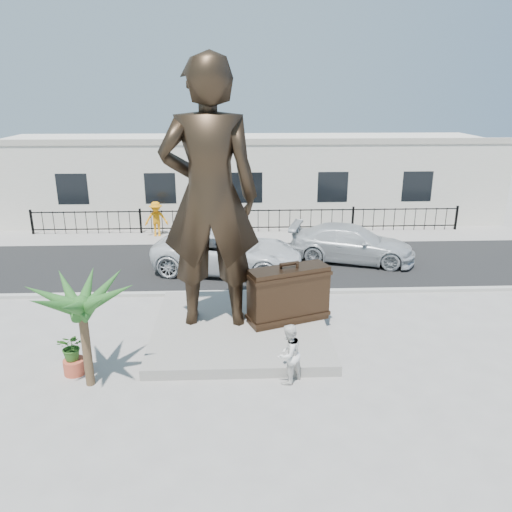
{
  "coord_description": "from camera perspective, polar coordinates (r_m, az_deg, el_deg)",
  "views": [
    {
      "loc": [
        -0.58,
        -12.26,
        7.09
      ],
      "look_at": [
        0.0,
        2.0,
        2.3
      ],
      "focal_mm": 35.0,
      "sensor_mm": 36.0,
      "label": 1
    }
  ],
  "objects": [
    {
      "name": "fence",
      "position": [
        25.89,
        -0.98,
        4.03
      ],
      "size": [
        22.0,
        0.1,
        1.2
      ],
      "primitive_type": "cube",
      "color": "black",
      "rests_on": "ground"
    },
    {
      "name": "ground",
      "position": [
        14.17,
        0.34,
        -11.46
      ],
      "size": [
        100.0,
        100.0,
        0.0
      ],
      "primitive_type": "plane",
      "color": "#9E9991",
      "rests_on": "ground"
    },
    {
      "name": "suitcase",
      "position": [
        15.22,
        3.74,
        -4.42
      ],
      "size": [
        2.56,
        1.58,
        1.72
      ],
      "primitive_type": "cube",
      "rotation": [
        0.0,
        0.0,
        0.36
      ],
      "color": "#302014",
      "rests_on": "plinth"
    },
    {
      "name": "plinth",
      "position": [
        15.41,
        -1.8,
        -8.22
      ],
      "size": [
        5.2,
        5.2,
        0.3
      ],
      "primitive_type": "cube",
      "color": "gray",
      "rests_on": "ground"
    },
    {
      "name": "curb",
      "position": [
        18.18,
        -0.32,
        -4.19
      ],
      "size": [
        40.0,
        0.25,
        0.12
      ],
      "primitive_type": "cube",
      "color": "#A5A399",
      "rests_on": "ground"
    },
    {
      "name": "street",
      "position": [
        21.47,
        -0.65,
        -0.72
      ],
      "size": [
        40.0,
        7.0,
        0.01
      ],
      "primitive_type": "cube",
      "color": "black",
      "rests_on": "ground"
    },
    {
      "name": "car_white",
      "position": [
        20.23,
        -3.23,
        0.54
      ],
      "size": [
        6.44,
        3.98,
        1.66
      ],
      "primitive_type": "imported",
      "rotation": [
        0.0,
        0.0,
        1.36
      ],
      "color": "silver",
      "rests_on": "street"
    },
    {
      "name": "tourist",
      "position": [
        12.74,
        3.73,
        -11.12
      ],
      "size": [
        0.97,
        0.97,
        1.58
      ],
      "primitive_type": "imported",
      "rotation": [
        0.0,
        0.0,
        3.93
      ],
      "color": "white",
      "rests_on": "ground"
    },
    {
      "name": "statue",
      "position": [
        14.34,
        -5.33,
        6.73
      ],
      "size": [
        2.86,
        1.9,
        7.74
      ],
      "primitive_type": "imported",
      "rotation": [
        0.0,
        0.0,
        3.12
      ],
      "color": "black",
      "rests_on": "plinth"
    },
    {
      "name": "car_silver",
      "position": [
        21.85,
        10.9,
        1.42
      ],
      "size": [
        5.7,
        3.64,
        1.54
      ],
      "primitive_type": "imported",
      "rotation": [
        0.0,
        0.0,
        1.27
      ],
      "color": "#BABDBF",
      "rests_on": "street"
    },
    {
      "name": "worker",
      "position": [
        25.55,
        -11.32,
        4.18
      ],
      "size": [
        1.21,
        0.79,
        1.76
      ],
      "primitive_type": "imported",
      "rotation": [
        0.0,
        0.0,
        0.12
      ],
      "color": "orange",
      "rests_on": "far_sidewalk"
    },
    {
      "name": "far_sidewalk",
      "position": [
        25.27,
        -0.92,
        2.28
      ],
      "size": [
        40.0,
        2.5,
        0.02
      ],
      "primitive_type": "cube",
      "color": "#9E9991",
      "rests_on": "ground"
    },
    {
      "name": "palm_tree",
      "position": [
        13.68,
        -18.35,
        -13.72
      ],
      "size": [
        1.8,
        1.8,
        3.2
      ],
      "primitive_type": null,
      "color": "#23531E",
      "rests_on": "ground"
    },
    {
      "name": "shrub",
      "position": [
        13.9,
        -20.28,
        -9.73
      ],
      "size": [
        0.81,
        0.75,
        0.74
      ],
      "primitive_type": "imported",
      "rotation": [
        0.0,
        0.0,
        -0.29
      ],
      "color": "#2C5A1D",
      "rests_on": "planter"
    },
    {
      "name": "building",
      "position": [
        29.67,
        -1.19,
        9.06
      ],
      "size": [
        28.0,
        7.0,
        4.4
      ],
      "primitive_type": "cube",
      "color": "silver",
      "rests_on": "ground"
    },
    {
      "name": "planter",
      "position": [
        14.17,
        -20.02,
        -11.77
      ],
      "size": [
        0.56,
        0.56,
        0.4
      ],
      "primitive_type": "cylinder",
      "color": "#B64830",
      "rests_on": "ground"
    }
  ]
}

